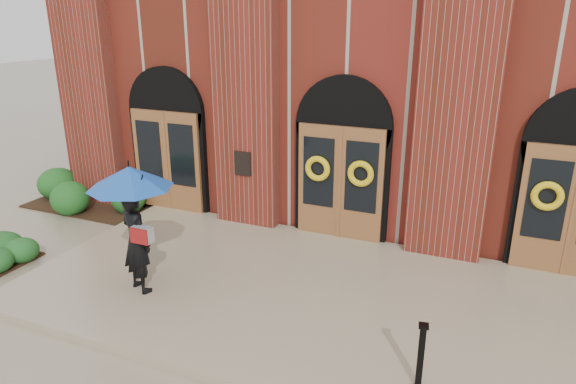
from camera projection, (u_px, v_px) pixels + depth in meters
The scene contains 6 objects.
ground at pixel (292, 300), 9.24m from camera, with size 90.00×90.00×0.00m, color gray.
landing at pixel (295, 292), 9.34m from camera, with size 10.00×5.30×0.15m, color gray.
church_building at pixel (402, 61), 15.71m from camera, with size 16.20×12.53×7.00m.
man_with_umbrella at pixel (133, 205), 8.78m from camera, with size 1.88×1.88×2.32m.
metal_post at pixel (421, 354), 6.73m from camera, with size 0.15×0.15×0.96m.
hedge_wall_left at pixel (88, 193), 13.50m from camera, with size 3.17×1.27×0.81m, color #1B501A.
Camera 1 is at (3.09, -7.46, 4.89)m, focal length 32.00 mm.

